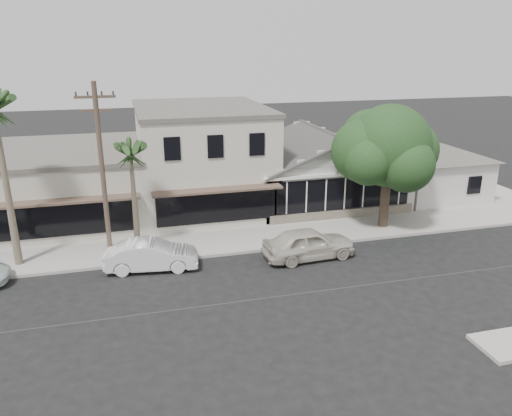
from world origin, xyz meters
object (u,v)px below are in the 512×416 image
object	(u,v)px
car_0	(309,243)
shade_tree	(386,148)
utility_pole	(103,173)
car_1	(151,255)

from	to	relation	value
car_0	shade_tree	distance (m)	7.78
utility_pole	car_0	distance (m)	10.74
utility_pole	shade_tree	size ratio (longest dim) A/B	1.22
shade_tree	car_1	bearing A→B (deg)	-169.81
utility_pole	car_0	size ratio (longest dim) A/B	1.89
shade_tree	car_0	bearing A→B (deg)	-151.21
utility_pole	car_0	bearing A→B (deg)	-9.49
car_0	car_1	xyz separation A→B (m)	(-7.90, 0.73, -0.07)
car_1	car_0	bearing A→B (deg)	-88.07
utility_pole	shade_tree	bearing A→B (deg)	5.67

